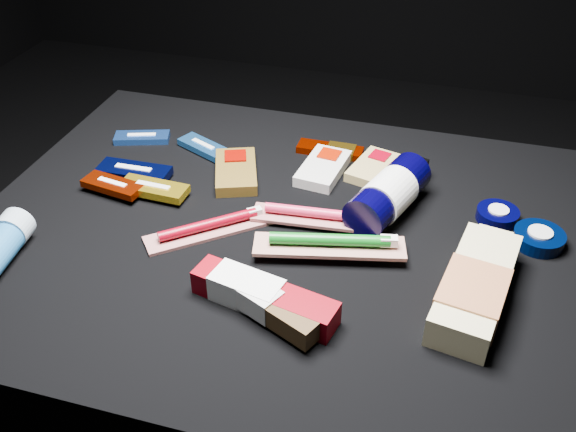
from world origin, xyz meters
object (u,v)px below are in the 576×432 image
(lotion_bottle, at_px, (389,194))
(deodorant_stick, at_px, (0,247))
(toothpaste_carton_red, at_px, (258,295))
(bodywash_bottle, at_px, (475,289))

(lotion_bottle, height_order, deodorant_stick, lotion_bottle)
(lotion_bottle, bearing_deg, toothpaste_carton_red, -98.11)
(lotion_bottle, distance_m, toothpaste_carton_red, 0.30)
(bodywash_bottle, bearing_deg, deodorant_stick, -161.34)
(bodywash_bottle, height_order, deodorant_stick, deodorant_stick)
(lotion_bottle, bearing_deg, bodywash_bottle, -31.51)
(lotion_bottle, relative_size, toothpaste_carton_red, 1.06)
(bodywash_bottle, xyz_separation_m, toothpaste_carton_red, (-0.28, -0.09, -0.00))
(lotion_bottle, xyz_separation_m, toothpaste_carton_red, (-0.14, -0.27, -0.02))
(toothpaste_carton_red, bearing_deg, deodorant_stick, -165.76)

